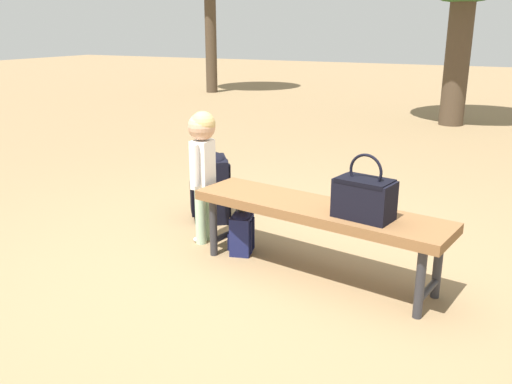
% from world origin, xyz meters
% --- Properties ---
extents(ground_plane, '(40.00, 40.00, 0.00)m').
position_xyz_m(ground_plane, '(0.00, 0.00, 0.00)').
color(ground_plane, '#8C704C').
rests_on(ground_plane, ground).
extents(park_bench, '(1.64, 0.65, 0.45)m').
position_xyz_m(park_bench, '(-0.39, -0.13, 0.39)').
color(park_bench, brown).
rests_on(park_bench, ground).
extents(handbag, '(0.35, 0.24, 0.37)m').
position_xyz_m(handbag, '(-0.69, -0.03, 0.58)').
color(handbag, black).
rests_on(handbag, park_bench).
extents(child_standing, '(0.19, 0.25, 0.93)m').
position_xyz_m(child_standing, '(0.51, -0.29, 0.62)').
color(child_standing, '#B2D8B2').
rests_on(child_standing, ground).
extents(backpack_large, '(0.40, 0.42, 0.57)m').
position_xyz_m(backpack_large, '(0.72, -0.71, 0.28)').
color(backpack_large, black).
rests_on(backpack_large, ground).
extents(backpack_small, '(0.19, 0.21, 0.30)m').
position_xyz_m(backpack_small, '(0.18, -0.22, 0.15)').
color(backpack_small, '#191E4C').
rests_on(backpack_small, ground).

